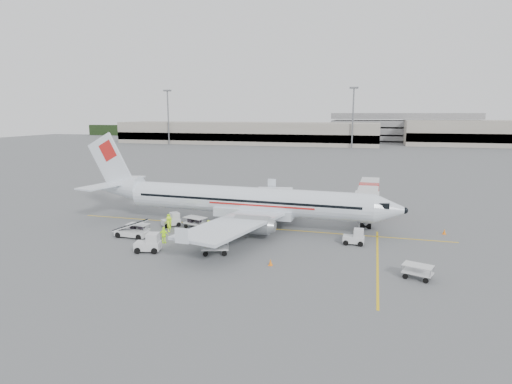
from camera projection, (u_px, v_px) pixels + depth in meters
ground at (251, 227)px, 49.26m from camera, size 360.00×360.00×0.00m
stripe_lead at (251, 227)px, 49.26m from camera, size 44.00×0.20×0.01m
stripe_cross at (377, 261)px, 38.01m from camera, size 0.20×20.00×0.01m
terminal_west at (246, 133)px, 182.11m from camera, size 110.00×22.00×9.00m
parking_garage at (403, 126)px, 193.02m from camera, size 62.00×24.00×14.00m
treeline at (348, 133)px, 214.52m from camera, size 300.00×3.00×6.00m
mast_west at (168, 118)px, 177.43m from camera, size 3.20×1.20×22.00m
mast_center at (353, 118)px, 157.74m from camera, size 3.20×1.20×22.00m
aircraft at (247, 182)px, 48.97m from camera, size 38.52×30.69×10.34m
jet_bridge at (368, 200)px, 53.94m from camera, size 3.39×16.27×4.25m
belt_loader at (132, 226)px, 45.14m from camera, size 4.84×2.07×2.57m
tug_fore at (354, 237)px, 42.80m from camera, size 2.10×1.22×1.61m
tug_mid at (148, 243)px, 40.49m from camera, size 2.60×1.84×1.82m
tug_aft at (171, 220)px, 49.63m from camera, size 2.29×2.28×1.59m
cart_loaded_a at (195, 223)px, 48.85m from camera, size 2.85×2.20×1.31m
cart_loaded_b at (138, 229)px, 46.30m from camera, size 2.38×1.50×1.20m
cart_empty_a at (215, 247)px, 39.88m from camera, size 2.83×2.18×1.30m
cart_empty_b at (418, 272)px, 33.92m from camera, size 2.55×1.99×1.17m
cone_nose at (444, 231)px, 46.43m from camera, size 0.38×0.38×0.62m
cone_port at (319, 201)px, 62.24m from camera, size 0.43×0.43×0.71m
cone_stbd at (270, 262)px, 36.96m from camera, size 0.36×0.36×0.59m
crew_a at (209, 229)px, 44.97m from camera, size 0.83×0.75×1.91m
crew_b at (169, 222)px, 48.35m from camera, size 1.08×1.05×1.75m
crew_c at (169, 224)px, 47.31m from camera, size 1.16×1.33×1.78m
crew_d at (164, 235)px, 43.15m from camera, size 1.04×0.52×1.70m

